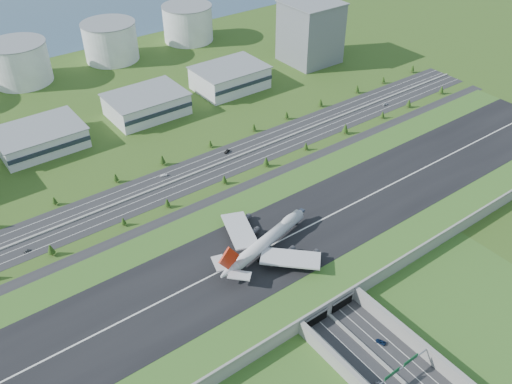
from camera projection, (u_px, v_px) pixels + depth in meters
ground at (267, 258)px, 299.22m from camera, size 1200.00×1200.00×0.00m
airfield_deck at (267, 253)px, 296.71m from camera, size 520.00×100.00×9.20m
underpass_road at (407, 381)px, 232.87m from camera, size 38.80×120.40×8.00m
sign_gantry_near at (401, 369)px, 233.61m from camera, size 38.70×0.70×9.80m
north_expressway at (180, 179)px, 360.63m from camera, size 560.00×36.00×0.12m
tree_row at (167, 178)px, 353.65m from camera, size 503.97×48.61×8.37m
hangar_mid_a at (40, 138)px, 388.94m from camera, size 58.00×42.00×15.00m
hangar_mid_b at (147, 104)px, 429.04m from camera, size 58.00×42.00×17.00m
hangar_mid_c at (230, 78)px, 466.75m from camera, size 58.00×42.00×19.00m
office_tower at (310, 32)px, 504.79m from camera, size 46.00×46.00×55.00m
fuel_tank_b at (20, 63)px, 472.60m from camera, size 50.00×50.00×35.00m
fuel_tank_c at (111, 42)px, 513.29m from camera, size 50.00×50.00×35.00m
fuel_tank_d at (188, 23)px, 553.99m from camera, size 50.00×50.00×35.00m
bay_water at (8, 22)px, 609.69m from camera, size 1200.00×260.00×0.06m
boeing_747 at (266, 241)px, 289.47m from camera, size 70.95×66.29×22.30m
car_0 at (380, 384)px, 234.60m from camera, size 3.48×4.84×1.53m
car_2 at (381, 342)px, 252.75m from camera, size 3.98×5.39×1.36m
car_4 at (27, 251)px, 303.12m from camera, size 4.14×2.01×1.36m
car_5 at (227, 151)px, 386.80m from camera, size 5.46×3.60×1.70m
car_6 at (385, 104)px, 445.85m from camera, size 5.55×2.76×1.51m
car_7 at (163, 175)px, 362.94m from camera, size 5.36×3.79×1.44m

